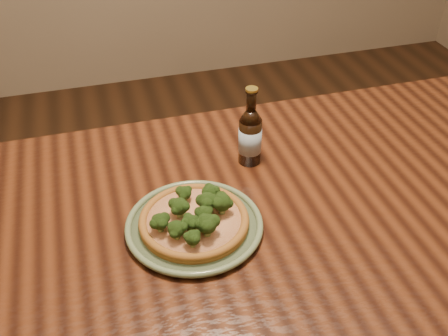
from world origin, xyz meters
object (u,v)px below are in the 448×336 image
object	(u,v)px
table	(298,236)
beer_bottle	(250,136)
pizza	(195,219)
plate	(194,225)

from	to	relation	value
table	beer_bottle	bearing A→B (deg)	107.22
table	pizza	size ratio (longest dim) A/B	6.91
table	beer_bottle	xyz separation A→B (m)	(-0.06, 0.19, 0.17)
plate	pizza	world-z (taller)	pizza
pizza	beer_bottle	size ratio (longest dim) A/B	1.14
table	plate	size ratio (longest dim) A/B	5.49
pizza	beer_bottle	world-z (taller)	beer_bottle
pizza	plate	bearing A→B (deg)	113.86
table	beer_bottle	distance (m)	0.26
table	plate	world-z (taller)	plate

